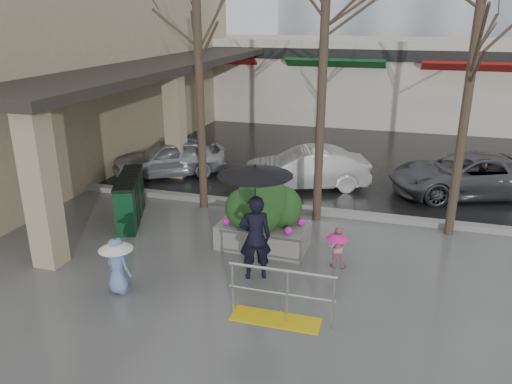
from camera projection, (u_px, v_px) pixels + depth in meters
The scene contains 20 objects.
ground at pixel (229, 277), 10.29m from camera, with size 120.00×120.00×0.00m, color #51514F.
street_asphalt at pixel (349, 104), 30.18m from camera, with size 120.00×36.00×0.01m, color black.
curb at pixel (276, 207), 13.88m from camera, with size 120.00×0.30×0.15m, color gray.
near_building at pixel (70, 46), 18.56m from camera, with size 6.00×18.00×8.00m, color tan.
canopy_slab at pixel (173, 59), 17.58m from camera, with size 2.80×18.00×0.25m, color #2D2823.
pillar_front at pixel (41, 188), 10.28m from camera, with size 0.55×0.55×3.50m, color tan.
pillar_back at pixel (175, 125), 16.16m from camera, with size 0.55×0.55×3.50m, color tan.
storefront_row at pixel (382, 79), 25.32m from camera, with size 34.00×6.74×4.00m.
handrail at pixel (279, 302), 8.72m from camera, with size 1.90×0.50×1.03m.
tree_west at pixel (197, 16), 12.37m from camera, with size 3.20×3.20×6.80m.
tree_midwest at pixel (326, 9), 11.47m from camera, with size 3.20×3.20×7.00m.
tree_mideast at pixel (477, 27), 10.72m from camera, with size 3.20×3.20×6.50m.
woman at pixel (255, 209), 9.81m from camera, with size 1.48×1.48×2.43m.
child_pink at pixel (337, 244), 10.58m from camera, with size 0.50×0.50×0.91m.
child_blue at pixel (117, 260), 9.54m from camera, with size 0.66×0.66×1.14m.
planter at pixel (263, 213), 11.34m from camera, with size 2.09×1.21×1.78m.
news_boxes at pixel (130, 199), 12.95m from camera, with size 1.27×2.21×1.22m.
car_a at pixel (169, 157), 16.63m from camera, with size 1.49×3.70×1.26m, color #AEAFB3.
car_b at pixel (306, 168), 15.42m from camera, with size 1.33×3.82×1.26m, color silver.
car_c at pixel (468, 175), 14.79m from camera, with size 2.09×4.53×1.26m, color #55575C.
Camera 1 is at (3.10, -8.58, 5.12)m, focal length 35.00 mm.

